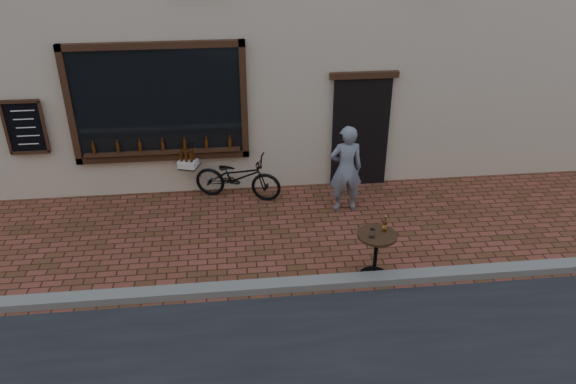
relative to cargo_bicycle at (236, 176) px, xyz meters
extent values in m
plane|color=#522E1A|center=(0.56, -3.13, -0.45)|extent=(90.00, 90.00, 0.00)
cube|color=slate|center=(0.56, -2.93, -0.39)|extent=(90.00, 0.25, 0.12)
cube|color=black|center=(-1.34, 0.32, 1.40)|extent=(3.00, 0.06, 2.00)
cube|color=black|center=(-1.34, 0.30, 2.46)|extent=(3.24, 0.10, 0.12)
cube|color=black|center=(-1.34, 0.30, 0.34)|extent=(3.24, 0.10, 0.12)
cube|color=black|center=(-2.90, 0.30, 1.40)|extent=(0.12, 0.10, 2.24)
cube|color=black|center=(0.22, 0.30, 1.40)|extent=(0.12, 0.10, 2.24)
cube|color=black|center=(-1.34, 0.25, 0.47)|extent=(2.90, 0.16, 0.05)
cube|color=black|center=(2.46, 0.33, 0.65)|extent=(1.10, 0.10, 2.20)
cube|color=black|center=(2.46, 0.30, 1.81)|extent=(1.30, 0.10, 0.12)
cube|color=black|center=(-3.74, 0.31, 1.05)|extent=(0.62, 0.04, 0.92)
cylinder|color=#3D1C07|center=(-2.59, 0.25, 0.59)|extent=(0.06, 0.06, 0.19)
cylinder|color=#3D1C07|center=(-2.18, 0.25, 0.59)|extent=(0.06, 0.06, 0.19)
cylinder|color=#3D1C07|center=(-1.76, 0.25, 0.59)|extent=(0.06, 0.06, 0.19)
cylinder|color=#3D1C07|center=(-1.34, 0.25, 0.59)|extent=(0.06, 0.06, 0.19)
cylinder|color=#3D1C07|center=(-0.93, 0.25, 0.59)|extent=(0.06, 0.06, 0.19)
cylinder|color=#3D1C07|center=(-0.51, 0.25, 0.59)|extent=(0.06, 0.06, 0.19)
cylinder|color=#3D1C07|center=(-0.09, 0.25, 0.59)|extent=(0.06, 0.06, 0.19)
imported|color=black|center=(0.03, -0.01, -0.01)|extent=(1.78, 1.07, 0.89)
cube|color=black|center=(-0.86, 0.27, 0.16)|extent=(0.46, 0.55, 0.03)
cube|color=silver|center=(-0.86, 0.27, 0.24)|extent=(0.47, 0.57, 0.14)
cylinder|color=#3D1C07|center=(-0.82, 0.07, 0.40)|extent=(0.06, 0.06, 0.19)
cylinder|color=#3D1C07|center=(-0.91, 0.10, 0.40)|extent=(0.06, 0.06, 0.19)
cylinder|color=#3D1C07|center=(-1.01, 0.13, 0.40)|extent=(0.06, 0.06, 0.19)
cylinder|color=#3D1C07|center=(-0.78, 0.18, 0.40)|extent=(0.06, 0.06, 0.19)
cylinder|color=#3D1C07|center=(-0.88, 0.21, 0.40)|extent=(0.06, 0.06, 0.19)
cylinder|color=#3D1C07|center=(-0.97, 0.24, 0.40)|extent=(0.06, 0.06, 0.19)
cylinder|color=#3D1C07|center=(-0.75, 0.30, 0.40)|extent=(0.06, 0.06, 0.19)
cylinder|color=#3D1C07|center=(-0.84, 0.33, 0.40)|extent=(0.06, 0.06, 0.19)
cylinder|color=#3D1C07|center=(-0.93, 0.36, 0.40)|extent=(0.06, 0.06, 0.19)
cylinder|color=#3D1C07|center=(-0.71, 0.41, 0.40)|extent=(0.06, 0.06, 0.19)
cylinder|color=#3D1C07|center=(-0.81, 0.44, 0.40)|extent=(0.06, 0.06, 0.19)
cylinder|color=black|center=(2.03, -2.78, -0.44)|extent=(0.44, 0.44, 0.03)
cylinder|color=black|center=(2.03, -2.78, -0.07)|extent=(0.06, 0.06, 0.70)
cylinder|color=black|center=(2.03, -2.78, 0.30)|extent=(0.60, 0.60, 0.04)
cylinder|color=gold|center=(2.15, -2.72, 0.41)|extent=(0.06, 0.06, 0.06)
cylinder|color=white|center=(1.93, -2.85, 0.39)|extent=(0.08, 0.08, 0.13)
imported|color=slate|center=(1.98, -0.67, 0.38)|extent=(0.61, 0.41, 1.66)
camera|label=1|loc=(-0.06, -9.62, 4.82)|focal=35.00mm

